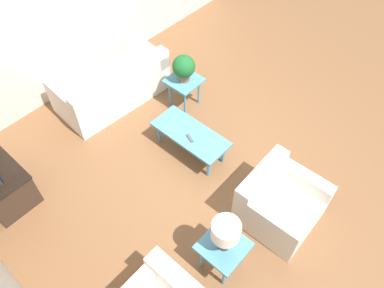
# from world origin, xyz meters

# --- Properties ---
(ground_plane) EXTENTS (14.00, 14.00, 0.00)m
(ground_plane) POSITION_xyz_m (0.00, 0.00, 0.00)
(ground_plane) COLOR brown
(wall_right) EXTENTS (0.12, 7.20, 2.70)m
(wall_right) POSITION_xyz_m (3.06, 0.00, 1.35)
(wall_right) COLOR silver
(wall_right) RESTS_ON ground_plane
(sofa) EXTENTS (1.05, 1.88, 0.77)m
(sofa) POSITION_xyz_m (2.18, 0.17, 0.30)
(sofa) COLOR white
(sofa) RESTS_ON ground_plane
(armchair) EXTENTS (0.91, 0.95, 0.74)m
(armchair) POSITION_xyz_m (-1.10, 0.21, 0.29)
(armchair) COLOR silver
(armchair) RESTS_ON ground_plane
(coffee_table) EXTENTS (1.16, 0.51, 0.41)m
(coffee_table) POSITION_xyz_m (0.47, 0.15, 0.36)
(coffee_table) COLOR teal
(coffee_table) RESTS_ON ground_plane
(side_table_plant) EXTENTS (0.51, 0.51, 0.52)m
(side_table_plant) POSITION_xyz_m (1.23, -0.56, 0.44)
(side_table_plant) COLOR teal
(side_table_plant) RESTS_ON ground_plane
(side_table_lamp) EXTENTS (0.51, 0.51, 0.52)m
(side_table_lamp) POSITION_xyz_m (-1.00, 1.22, 0.44)
(side_table_lamp) COLOR teal
(side_table_lamp) RESTS_ON ground_plane
(potted_plant) EXTENTS (0.36, 0.36, 0.45)m
(potted_plant) POSITION_xyz_m (1.23, -0.56, 0.77)
(potted_plant) COLOR brown
(potted_plant) RESTS_ON side_table_plant
(table_lamp) EXTENTS (0.32, 0.32, 0.47)m
(table_lamp) POSITION_xyz_m (-1.00, 1.22, 0.84)
(table_lamp) COLOR #333333
(table_lamp) RESTS_ON side_table_lamp
(remote_control) EXTENTS (0.16, 0.09, 0.02)m
(remote_control) POSITION_xyz_m (0.40, 0.23, 0.42)
(remote_control) COLOR #4C4C51
(remote_control) RESTS_ON coffee_table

